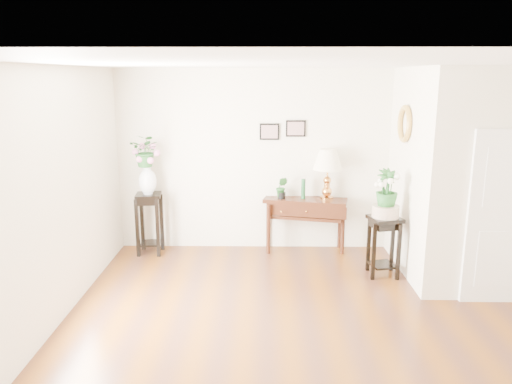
{
  "coord_description": "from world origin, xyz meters",
  "views": [
    {
      "loc": [
        -0.76,
        -4.88,
        2.69
      ],
      "look_at": [
        -0.84,
        1.3,
        1.24
      ],
      "focal_mm": 35.0,
      "sensor_mm": 36.0,
      "label": 1
    }
  ],
  "objects_px": {
    "table_lamp": "(327,176)",
    "console_table": "(305,225)",
    "plant_stand_b": "(383,246)",
    "plant_stand_a": "(150,224)"
  },
  "relations": [
    {
      "from": "table_lamp",
      "to": "console_table",
      "type": "bearing_deg",
      "value": 180.0
    },
    {
      "from": "table_lamp",
      "to": "plant_stand_b",
      "type": "distance_m",
      "value": 1.41
    },
    {
      "from": "plant_stand_b",
      "to": "console_table",
      "type": "bearing_deg",
      "value": 135.5
    },
    {
      "from": "plant_stand_a",
      "to": "table_lamp",
      "type": "bearing_deg",
      "value": 3.1
    },
    {
      "from": "console_table",
      "to": "table_lamp",
      "type": "bearing_deg",
      "value": 12.33
    },
    {
      "from": "plant_stand_a",
      "to": "plant_stand_b",
      "type": "bearing_deg",
      "value": -13.78
    },
    {
      "from": "console_table",
      "to": "plant_stand_b",
      "type": "distance_m",
      "value": 1.39
    },
    {
      "from": "table_lamp",
      "to": "plant_stand_b",
      "type": "relative_size",
      "value": 0.94
    },
    {
      "from": "table_lamp",
      "to": "plant_stand_b",
      "type": "height_order",
      "value": "table_lamp"
    },
    {
      "from": "plant_stand_a",
      "to": "plant_stand_b",
      "type": "distance_m",
      "value": 3.48
    }
  ]
}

